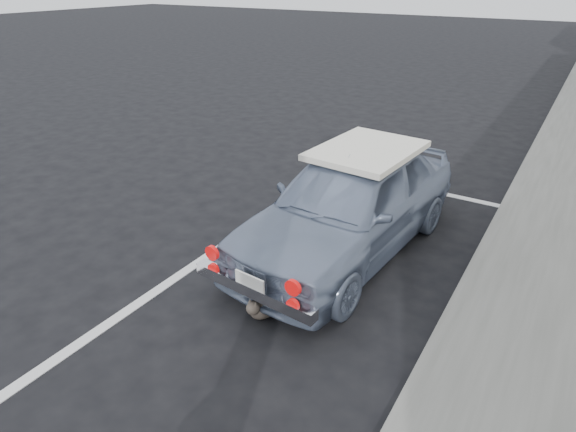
% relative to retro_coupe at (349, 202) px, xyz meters
% --- Properties ---
extents(pline_front, '(3.00, 0.12, 0.01)m').
position_rel_retro_coupe_xyz_m(pline_front, '(0.09, 2.23, -0.61)').
color(pline_front, silver).
rests_on(pline_front, ground).
extents(pline_side, '(0.12, 7.00, 0.01)m').
position_rel_retro_coupe_xyz_m(pline_side, '(-1.31, -1.27, -0.61)').
color(pline_side, silver).
rests_on(pline_side, ground).
extents(retro_coupe, '(1.72, 3.68, 1.22)m').
position_rel_retro_coupe_xyz_m(retro_coupe, '(0.00, 0.00, 0.00)').
color(retro_coupe, '#7888A5').
rests_on(retro_coupe, ground).
extents(cat, '(0.27, 0.50, 0.27)m').
position_rel_retro_coupe_xyz_m(cat, '(-0.12, -1.61, -0.49)').
color(cat, '#67584E').
rests_on(cat, ground).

